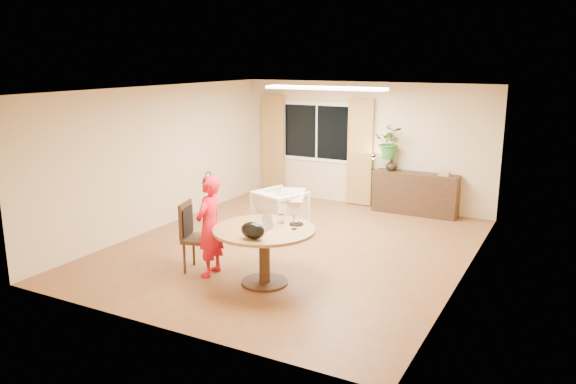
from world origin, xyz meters
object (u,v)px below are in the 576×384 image
(child, at_px, (210,226))
(dining_table, at_px, (264,240))
(dining_chair, at_px, (200,237))
(armchair, at_px, (280,210))
(sideboard, at_px, (415,194))

(child, bearing_deg, dining_table, 89.39)
(dining_chair, bearing_deg, child, -31.52)
(dining_chair, distance_m, child, 0.32)
(dining_table, relative_size, dining_chair, 1.37)
(dining_chair, height_order, armchair, dining_chair)
(child, bearing_deg, armchair, 178.37)
(dining_table, xyz_separation_m, dining_chair, (-1.09, -0.01, -0.12))
(dining_chair, height_order, sideboard, dining_chair)
(child, bearing_deg, dining_chair, -111.31)
(dining_table, height_order, child, child)
(armchair, bearing_deg, dining_table, 132.94)
(dining_chair, bearing_deg, armchair, 72.82)
(armchair, height_order, sideboard, sideboard)
(child, bearing_deg, sideboard, 153.88)
(child, relative_size, sideboard, 0.87)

